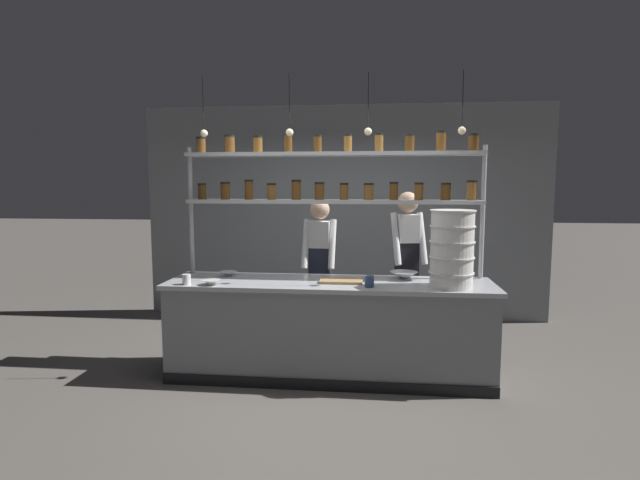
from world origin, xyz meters
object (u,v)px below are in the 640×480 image
at_px(prep_bowl_near_left, 229,274).
at_px(serving_cup_by_board, 186,279).
at_px(chef_center, 407,260).
at_px(prep_bowl_center_back, 404,276).
at_px(chef_left, 320,265).
at_px(spice_shelf_unit, 333,182).
at_px(cutting_board, 341,281).
at_px(container_stack, 452,249).
at_px(prep_bowl_center_front, 211,282).
at_px(serving_cup_front, 369,281).

distance_m(prep_bowl_near_left, serving_cup_by_board, 0.52).
xyz_separation_m(chef_center, prep_bowl_center_back, (-0.07, -0.60, -0.06)).
xyz_separation_m(chef_left, chef_center, (0.94, 0.07, 0.06)).
height_order(spice_shelf_unit, prep_bowl_center_back, spice_shelf_unit).
bearing_deg(cutting_board, container_stack, -7.64).
bearing_deg(container_stack, serving_cup_by_board, -176.74).
bearing_deg(prep_bowl_center_front, serving_cup_by_board, -179.19).
height_order(chef_center, prep_bowl_center_back, chef_center).
relative_size(container_stack, serving_cup_by_board, 7.26).
distance_m(container_stack, prep_bowl_near_left, 2.18).
bearing_deg(prep_bowl_near_left, prep_bowl_center_back, 0.43).
height_order(container_stack, prep_bowl_near_left, container_stack).
height_order(prep_bowl_center_front, prep_bowl_center_back, prep_bowl_center_back).
bearing_deg(spice_shelf_unit, serving_cup_front, -56.09).
bearing_deg(chef_left, spice_shelf_unit, -62.03).
distance_m(chef_center, prep_bowl_near_left, 1.90).
height_order(chef_center, serving_cup_front, chef_center).
xyz_separation_m(container_stack, prep_bowl_near_left, (-2.13, 0.31, -0.32)).
xyz_separation_m(spice_shelf_unit, serving_cup_by_board, (-1.30, -0.61, -0.88)).
bearing_deg(prep_bowl_center_front, serving_cup_front, 2.11).
xyz_separation_m(cutting_board, serving_cup_by_board, (-1.40, -0.27, 0.04)).
relative_size(spice_shelf_unit, prep_bowl_near_left, 17.28).
bearing_deg(chef_center, prep_bowl_center_front, -165.20).
height_order(cutting_board, prep_bowl_near_left, prep_bowl_near_left).
height_order(container_stack, serving_cup_by_board, container_stack).
height_order(prep_bowl_near_left, serving_cup_by_board, serving_cup_by_board).
bearing_deg(prep_bowl_center_back, cutting_board, -162.00).
height_order(chef_left, chef_center, chef_center).
height_order(spice_shelf_unit, serving_cup_front, spice_shelf_unit).
distance_m(prep_bowl_center_back, serving_cup_by_board, 2.05).
height_order(cutting_board, serving_cup_front, serving_cup_front).
bearing_deg(serving_cup_front, serving_cup_by_board, -178.07).
height_order(spice_shelf_unit, chef_left, spice_shelf_unit).
distance_m(prep_bowl_center_back, serving_cup_front, 0.52).
xyz_separation_m(container_stack, serving_cup_by_board, (-2.39, -0.14, -0.30)).
relative_size(chef_center, cutting_board, 4.38).
bearing_deg(container_stack, prep_bowl_center_front, -176.47).
xyz_separation_m(chef_left, container_stack, (1.27, -0.85, 0.30)).
distance_m(spice_shelf_unit, container_stack, 1.33).
xyz_separation_m(chef_left, serving_cup_front, (0.55, -0.93, 0.01)).
bearing_deg(spice_shelf_unit, serving_cup_by_board, -154.82).
bearing_deg(chef_left, prep_bowl_near_left, -144.72).
xyz_separation_m(serving_cup_front, serving_cup_by_board, (-1.67, -0.06, -0.00)).
height_order(prep_bowl_near_left, prep_bowl_center_back, prep_bowl_center_back).
bearing_deg(serving_cup_front, prep_bowl_center_back, 51.02).
bearing_deg(chef_left, chef_center, 7.51).
bearing_deg(serving_cup_front, prep_bowl_center_front, -177.89).
height_order(spice_shelf_unit, chef_center, spice_shelf_unit).
bearing_deg(prep_bowl_center_front, prep_bowl_center_back, 14.55).
bearing_deg(prep_bowl_near_left, prep_bowl_center_front, -93.86).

